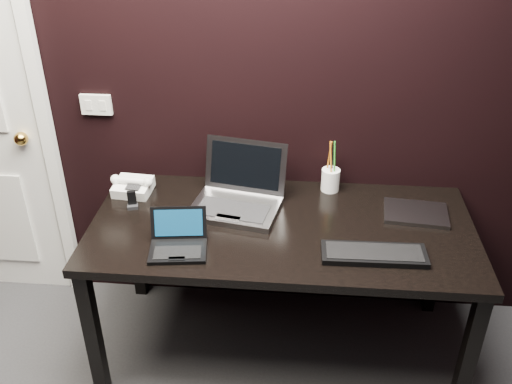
# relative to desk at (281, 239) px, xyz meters

# --- Properties ---
(wall_back) EXTENTS (4.00, 0.00, 4.00)m
(wall_back) POSITION_rel_desk_xyz_m (-0.30, 0.40, 0.64)
(wall_back) COLOR black
(wall_back) RESTS_ON ground
(wall_switch) EXTENTS (0.15, 0.02, 0.10)m
(wall_switch) POSITION_rel_desk_xyz_m (-0.92, 0.39, 0.46)
(wall_switch) COLOR silver
(wall_switch) RESTS_ON wall_back
(desk) EXTENTS (1.70, 0.80, 0.74)m
(desk) POSITION_rel_desk_xyz_m (0.00, 0.00, 0.00)
(desk) COLOR black
(desk) RESTS_ON ground
(netbook) EXTENTS (0.26, 0.24, 0.15)m
(netbook) POSITION_rel_desk_xyz_m (-0.42, -0.22, 0.11)
(netbook) COLOR black
(netbook) RESTS_ON desk
(silver_laptop) EXTENTS (0.45, 0.42, 0.27)m
(silver_laptop) POSITION_rel_desk_xyz_m (-0.21, 0.14, 0.13)
(silver_laptop) COLOR gray
(silver_laptop) RESTS_ON desk
(ext_keyboard) EXTENTS (0.43, 0.16, 0.03)m
(ext_keyboard) POSITION_rel_desk_xyz_m (0.39, -0.20, 0.09)
(ext_keyboard) COLOR black
(ext_keyboard) RESTS_ON desk
(closed_laptop) EXTENTS (0.30, 0.23, 0.02)m
(closed_laptop) POSITION_rel_desk_xyz_m (0.60, 0.13, 0.09)
(closed_laptop) COLOR gray
(closed_laptop) RESTS_ON desk
(desk_phone) EXTENTS (0.21, 0.17, 0.10)m
(desk_phone) POSITION_rel_desk_xyz_m (-0.73, 0.21, 0.12)
(desk_phone) COLOR white
(desk_phone) RESTS_ON desk
(mobile_phone) EXTENTS (0.06, 0.05, 0.08)m
(mobile_phone) POSITION_rel_desk_xyz_m (-0.70, 0.08, 0.11)
(mobile_phone) COLOR black
(mobile_phone) RESTS_ON desk
(pen_cup) EXTENTS (0.09, 0.09, 0.26)m
(pen_cup) POSITION_rel_desk_xyz_m (0.22, 0.33, 0.14)
(pen_cup) COLOR white
(pen_cup) RESTS_ON desk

